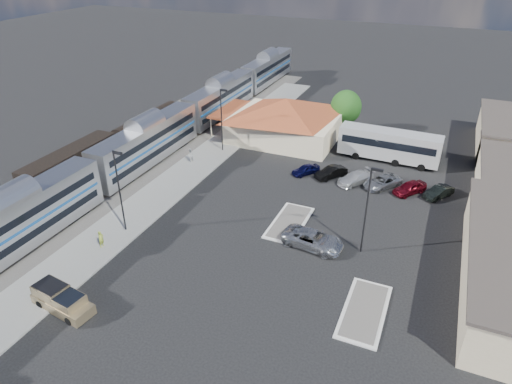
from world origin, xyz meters
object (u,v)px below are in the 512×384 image
at_px(station_depot, 285,119).
at_px(suv, 313,240).
at_px(pickup_truck, 62,301).
at_px(coach_bus, 389,144).

xyz_separation_m(station_depot, suv, (12.07, -25.09, -2.29)).
bearing_deg(pickup_truck, station_depot, 2.48).
bearing_deg(suv, pickup_truck, 142.45).
relative_size(suv, coach_bus, 0.46).
height_order(station_depot, pickup_truck, station_depot).
height_order(suv, coach_bus, coach_bus).
xyz_separation_m(pickup_truck, suv, (16.01, 16.24, -0.05)).
distance_m(station_depot, coach_bus, 15.64).
relative_size(pickup_truck, coach_bus, 0.43).
height_order(station_depot, suv, station_depot).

